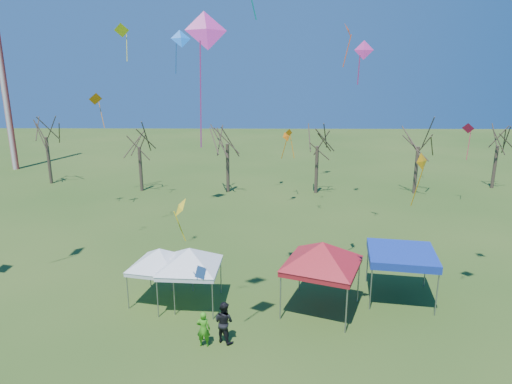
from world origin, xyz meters
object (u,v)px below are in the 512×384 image
tent_blue (402,255)px  tree_5 (500,130)px  tree_3 (318,129)px  tent_red (323,247)px  person_dark (224,322)px  tree_2 (227,126)px  tree_4 (420,130)px  tent_white_west (159,252)px  radio_mast (0,58)px  tree_0 (44,120)px  tree_1 (138,131)px  person_green (203,329)px  tent_white_mid (189,252)px

tent_blue → tree_5: bearing=55.0°
tree_3 → tent_red: 21.95m
person_dark → tree_2: bearing=-54.3°
tree_3 → tree_4: bearing=-0.3°
tent_white_west → tent_red: bearing=-6.5°
radio_mast → tree_2: bearing=-20.6°
tree_5 → tent_white_west: (-28.00, -22.76, -3.07)m
radio_mast → person_dark: 45.33m
tree_0 → person_dark: tree_0 is taller
tent_red → tree_4: bearing=61.9°
tree_3 → tree_4: 9.32m
tree_5 → tree_1: bearing=-177.6°
radio_mast → tent_blue: 48.16m
person_dark → tree_3: bearing=-73.6°
radio_mast → tree_4: radio_mast is taller
tree_1 → person_green: size_ratio=4.65×
tree_5 → person_green: (-25.33, -26.77, -4.92)m
radio_mast → person_green: size_ratio=15.41×
radio_mast → person_dark: bearing=-51.6°
radio_mast → tree_1: radio_mast is taller
person_green → person_dark: person_dark is taller
radio_mast → tree_0: size_ratio=2.96×
tree_0 → tent_white_west: tree_0 is taller
tent_white_west → tent_white_mid: bearing=-15.7°
tree_3 → tree_0: bearing=172.9°
tree_2 → tent_white_mid: bearing=-90.9°
radio_mast → tent_white_mid: (25.31, -31.15, -9.64)m
tent_blue → tent_white_mid: bearing=-175.6°
radio_mast → tent_white_west: bearing=-52.3°
tree_2 → tent_white_west: tree_2 is taller
tree_3 → person_green: tree_3 is taller
tent_red → radio_mast: bearing=135.1°
tree_5 → person_dark: tree_5 is taller
radio_mast → tent_blue: (36.02, -30.32, -10.11)m
tree_2 → tent_blue: bearing=-63.4°
radio_mast → tree_5: 52.76m
tent_white_mid → tree_5: bearing=41.3°
tree_3 → person_green: 26.43m
tent_red → person_dark: bearing=-149.1°
person_dark → tree_1: bearing=-36.2°
tree_1 → tent_white_mid: 23.43m
tree_2 → person_dark: 25.35m
tree_2 → tree_4: size_ratio=1.04×
person_dark → tent_white_west: bearing=-14.1°
tree_1 → tent_red: size_ratio=1.71×
tree_1 → tent_red: tree_1 is taller
person_green → person_dark: size_ratio=0.86×
tent_white_mid → tent_blue: tent_white_mid is taller
tree_5 → tent_white_west: 36.22m
tree_2 → tree_3: 8.41m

